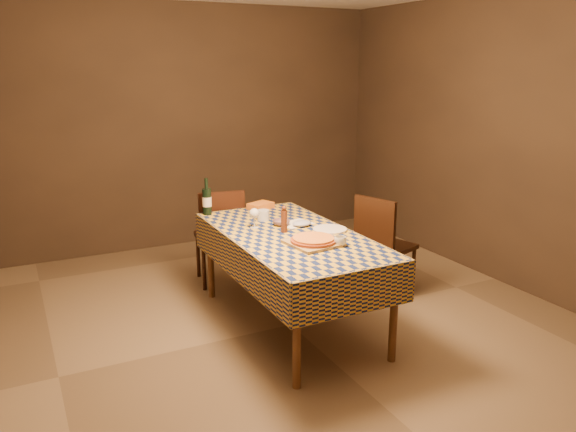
{
  "coord_description": "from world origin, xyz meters",
  "views": [
    {
      "loc": [
        -1.89,
        -3.7,
        2.03
      ],
      "look_at": [
        0.0,
        0.05,
        0.9
      ],
      "focal_mm": 35.0,
      "sensor_mm": 36.0,
      "label": 1
    }
  ],
  "objects_px": {
    "dining_table": "(291,243)",
    "chair_right": "(381,241)",
    "cutting_board": "(313,243)",
    "white_plate": "(330,229)",
    "pizza": "(313,240)",
    "wine_bottle": "(207,201)",
    "chair_far": "(220,232)",
    "bowl": "(281,223)"
  },
  "relations": [
    {
      "from": "bowl",
      "to": "wine_bottle",
      "type": "bearing_deg",
      "value": 124.91
    },
    {
      "from": "dining_table",
      "to": "chair_far",
      "type": "relative_size",
      "value": 1.98
    },
    {
      "from": "cutting_board",
      "to": "pizza",
      "type": "height_order",
      "value": "pizza"
    },
    {
      "from": "dining_table",
      "to": "bowl",
      "type": "height_order",
      "value": "bowl"
    },
    {
      "from": "cutting_board",
      "to": "pizza",
      "type": "relative_size",
      "value": 0.89
    },
    {
      "from": "wine_bottle",
      "to": "chair_far",
      "type": "bearing_deg",
      "value": 49.45
    },
    {
      "from": "chair_right",
      "to": "cutting_board",
      "type": "bearing_deg",
      "value": -153.47
    },
    {
      "from": "wine_bottle",
      "to": "cutting_board",
      "type": "bearing_deg",
      "value": -70.6
    },
    {
      "from": "wine_bottle",
      "to": "chair_far",
      "type": "distance_m",
      "value": 0.47
    },
    {
      "from": "cutting_board",
      "to": "dining_table",
      "type": "bearing_deg",
      "value": 94.16
    },
    {
      "from": "chair_far",
      "to": "cutting_board",
      "type": "bearing_deg",
      "value": -81.2
    },
    {
      "from": "dining_table",
      "to": "cutting_board",
      "type": "relative_size",
      "value": 5.36
    },
    {
      "from": "dining_table",
      "to": "chair_far",
      "type": "distance_m",
      "value": 1.11
    },
    {
      "from": "pizza",
      "to": "white_plate",
      "type": "height_order",
      "value": "pizza"
    },
    {
      "from": "dining_table",
      "to": "chair_right",
      "type": "distance_m",
      "value": 1.02
    },
    {
      "from": "cutting_board",
      "to": "bowl",
      "type": "bearing_deg",
      "value": 88.63
    },
    {
      "from": "dining_table",
      "to": "chair_right",
      "type": "xyz_separation_m",
      "value": [
        0.99,
        0.17,
        -0.17
      ]
    },
    {
      "from": "wine_bottle",
      "to": "bowl",
      "type": "bearing_deg",
      "value": -55.09
    },
    {
      "from": "bowl",
      "to": "chair_far",
      "type": "height_order",
      "value": "chair_far"
    },
    {
      "from": "cutting_board",
      "to": "white_plate",
      "type": "height_order",
      "value": "cutting_board"
    },
    {
      "from": "cutting_board",
      "to": "wine_bottle",
      "type": "relative_size",
      "value": 1.06
    },
    {
      "from": "bowl",
      "to": "chair_right",
      "type": "xyz_separation_m",
      "value": [
        0.95,
        -0.07,
        -0.27
      ]
    },
    {
      "from": "bowl",
      "to": "chair_far",
      "type": "bearing_deg",
      "value": 105.35
    },
    {
      "from": "pizza",
      "to": "chair_right",
      "type": "height_order",
      "value": "chair_right"
    },
    {
      "from": "pizza",
      "to": "wine_bottle",
      "type": "xyz_separation_m",
      "value": [
        -0.41,
        1.16,
        0.08
      ]
    },
    {
      "from": "cutting_board",
      "to": "pizza",
      "type": "bearing_deg",
      "value": -86.42
    },
    {
      "from": "cutting_board",
      "to": "chair_far",
      "type": "relative_size",
      "value": 0.37
    },
    {
      "from": "white_plate",
      "to": "chair_right",
      "type": "relative_size",
      "value": 0.29
    },
    {
      "from": "pizza",
      "to": "white_plate",
      "type": "relative_size",
      "value": 1.44
    },
    {
      "from": "bowl",
      "to": "white_plate",
      "type": "bearing_deg",
      "value": -47.06
    },
    {
      "from": "cutting_board",
      "to": "chair_right",
      "type": "relative_size",
      "value": 0.37
    },
    {
      "from": "bowl",
      "to": "white_plate",
      "type": "xyz_separation_m",
      "value": [
        0.28,
        -0.3,
        -0.01
      ]
    },
    {
      "from": "pizza",
      "to": "wine_bottle",
      "type": "distance_m",
      "value": 1.24
    },
    {
      "from": "dining_table",
      "to": "white_plate",
      "type": "distance_m",
      "value": 0.33
    },
    {
      "from": "cutting_board",
      "to": "white_plate",
      "type": "bearing_deg",
      "value": 41.12
    },
    {
      "from": "white_plate",
      "to": "cutting_board",
      "type": "bearing_deg",
      "value": -138.88
    },
    {
      "from": "bowl",
      "to": "cutting_board",
      "type": "bearing_deg",
      "value": -91.37
    },
    {
      "from": "pizza",
      "to": "chair_far",
      "type": "xyz_separation_m",
      "value": [
        -0.22,
        1.39,
        -0.28
      ]
    },
    {
      "from": "white_plate",
      "to": "chair_far",
      "type": "bearing_deg",
      "value": 114.16
    },
    {
      "from": "chair_right",
      "to": "pizza",
      "type": "bearing_deg",
      "value": -153.47
    },
    {
      "from": "bowl",
      "to": "white_plate",
      "type": "height_order",
      "value": "bowl"
    },
    {
      "from": "dining_table",
      "to": "pizza",
      "type": "relative_size",
      "value": 4.79
    }
  ]
}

